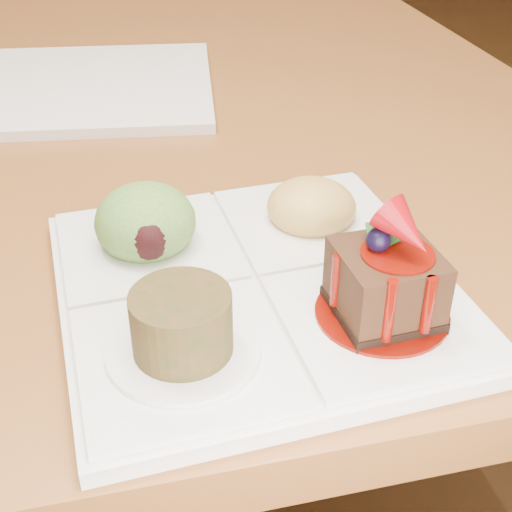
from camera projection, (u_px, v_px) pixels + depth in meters
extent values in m
plane|color=brown|center=(149.00, 378.00, 1.53)|extent=(6.00, 6.00, 0.00)
cube|color=brown|center=(111.00, 36.00, 1.12)|extent=(1.00, 1.80, 0.04)
cylinder|color=brown|center=(257.00, 72.00, 2.10)|extent=(0.06, 0.06, 0.71)
cylinder|color=black|center=(503.00, 279.00, 1.49)|extent=(0.03, 0.03, 0.39)
cube|color=white|center=(256.00, 290.00, 0.51)|extent=(0.29, 0.29, 0.01)
cube|color=white|center=(381.00, 318.00, 0.47)|extent=(0.14, 0.14, 0.01)
cube|color=white|center=(184.00, 357.00, 0.44)|extent=(0.14, 0.14, 0.01)
cube|color=white|center=(148.00, 246.00, 0.54)|extent=(0.14, 0.14, 0.01)
cube|color=white|center=(311.00, 220.00, 0.58)|extent=(0.14, 0.14, 0.01)
cylinder|color=#5B0903|center=(382.00, 313.00, 0.47)|extent=(0.09, 0.09, 0.00)
cube|color=black|center=(382.00, 309.00, 0.47)|extent=(0.07, 0.07, 0.01)
cube|color=#341B0E|center=(386.00, 279.00, 0.45)|extent=(0.06, 0.06, 0.04)
cylinder|color=#5B0903|center=(389.00, 252.00, 0.44)|extent=(0.05, 0.05, 0.00)
sphere|color=black|center=(378.00, 240.00, 0.44)|extent=(0.02, 0.02, 0.02)
cone|color=maroon|center=(406.00, 231.00, 0.43)|extent=(0.05, 0.05, 0.04)
cube|color=#114612|center=(387.00, 233.00, 0.45)|extent=(0.02, 0.02, 0.01)
cube|color=#114612|center=(375.00, 233.00, 0.45)|extent=(0.01, 0.02, 0.01)
cylinder|color=#5B0903|center=(389.00, 311.00, 0.43)|extent=(0.01, 0.01, 0.04)
cylinder|color=#5B0903|center=(428.00, 305.00, 0.43)|extent=(0.01, 0.01, 0.04)
cylinder|color=#5B0903|center=(336.00, 280.00, 0.45)|extent=(0.01, 0.01, 0.04)
cylinder|color=white|center=(184.00, 351.00, 0.44)|extent=(0.09, 0.09, 0.00)
cylinder|color=#4E2D16|center=(182.00, 323.00, 0.42)|extent=(0.06, 0.06, 0.04)
cylinder|color=#4E2E10|center=(180.00, 304.00, 0.42)|extent=(0.05, 0.05, 0.00)
ellipsoid|color=olive|center=(145.00, 222.00, 0.53)|extent=(0.08, 0.08, 0.06)
ellipsoid|color=black|center=(149.00, 239.00, 0.51)|extent=(0.04, 0.03, 0.03)
ellipsoid|color=#BF9545|center=(311.00, 207.00, 0.57)|extent=(0.07, 0.07, 0.04)
cube|color=#BE590D|center=(326.00, 200.00, 0.57)|extent=(0.02, 0.02, 0.02)
cube|color=#567619|center=(313.00, 195.00, 0.58)|extent=(0.02, 0.02, 0.02)
cube|color=#BE590D|center=(295.00, 196.00, 0.58)|extent=(0.02, 0.02, 0.02)
cube|color=#567619|center=(291.00, 201.00, 0.56)|extent=(0.02, 0.02, 0.02)
cube|color=#BE590D|center=(304.00, 209.00, 0.56)|extent=(0.02, 0.02, 0.02)
cube|color=#567619|center=(319.00, 213.00, 0.56)|extent=(0.02, 0.02, 0.02)
cube|color=#BE590D|center=(328.00, 204.00, 0.56)|extent=(0.02, 0.02, 0.02)
cube|color=white|center=(92.00, 87.00, 0.86)|extent=(0.32, 0.32, 0.01)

